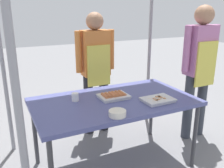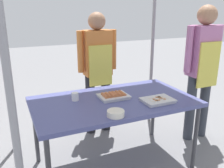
# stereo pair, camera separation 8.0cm
# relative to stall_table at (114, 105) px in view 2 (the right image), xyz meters

# --- Properties ---
(ground_plane) EXTENTS (18.00, 18.00, 0.00)m
(ground_plane) POSITION_rel_stall_table_xyz_m (0.00, 0.00, -0.70)
(ground_plane) COLOR slate
(stall_table) EXTENTS (1.60, 0.90, 0.75)m
(stall_table) POSITION_rel_stall_table_xyz_m (0.00, 0.00, 0.00)
(stall_table) COLOR #4C518C
(stall_table) RESTS_ON ground
(tray_grilled_sausages) EXTENTS (0.30, 0.23, 0.06)m
(tray_grilled_sausages) POSITION_rel_stall_table_xyz_m (0.01, 0.05, 0.08)
(tray_grilled_sausages) COLOR silver
(tray_grilled_sausages) RESTS_ON stall_table
(tray_meat_skewers) EXTENTS (0.30, 0.22, 0.04)m
(tray_meat_skewers) POSITION_rel_stall_table_xyz_m (0.36, -0.23, 0.07)
(tray_meat_skewers) COLOR silver
(tray_meat_skewers) RESTS_ON stall_table
(condiment_bowl) EXTENTS (0.15, 0.15, 0.05)m
(condiment_bowl) POSITION_rel_stall_table_xyz_m (-0.15, -0.36, 0.08)
(condiment_bowl) COLOR silver
(condiment_bowl) RESTS_ON stall_table
(drink_cup_near_edge) EXTENTS (0.07, 0.07, 0.08)m
(drink_cup_near_edge) POSITION_rel_stall_table_xyz_m (-0.36, 0.14, 0.09)
(drink_cup_near_edge) COLOR white
(drink_cup_near_edge) RESTS_ON stall_table
(vendor_woman) EXTENTS (0.52, 0.23, 1.58)m
(vendor_woman) POSITION_rel_stall_table_xyz_m (0.13, 0.79, 0.24)
(vendor_woman) COLOR black
(vendor_woman) RESTS_ON ground
(customer_nearby) EXTENTS (0.52, 0.23, 1.66)m
(customer_nearby) POSITION_rel_stall_table_xyz_m (1.22, 0.12, 0.29)
(customer_nearby) COLOR #333842
(customer_nearby) RESTS_ON ground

